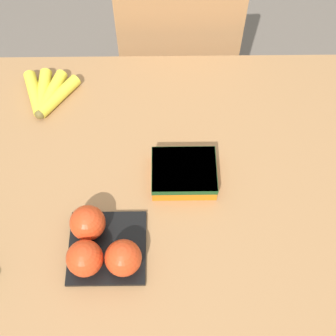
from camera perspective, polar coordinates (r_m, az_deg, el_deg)
name	(u,v)px	position (r m, az deg, el deg)	size (l,w,h in m)	color
ground_plane	(168,268)	(1.83, 0.00, -12.06)	(12.00, 12.00, 0.00)	#665B51
dining_table	(168,192)	(1.26, 0.00, -2.97)	(1.40, 0.80, 0.72)	#9E7044
chair	(177,58)	(1.74, 1.07, 13.25)	(0.43, 0.41, 0.93)	#A87547
banana_bunch	(47,94)	(1.34, -14.57, 8.67)	(0.16, 0.16, 0.03)	brown
tomato_pack	(100,246)	(1.05, -8.30, -9.43)	(0.18, 0.18, 0.09)	black
carrot_bag	(184,172)	(1.14, 1.96, -0.55)	(0.16, 0.13, 0.05)	orange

